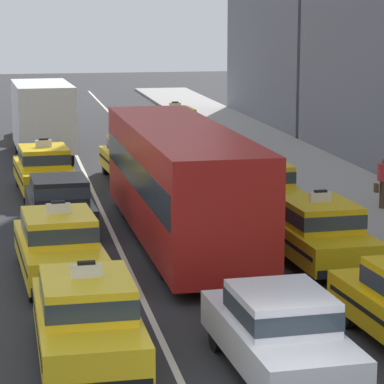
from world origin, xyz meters
TOP-DOWN VIEW (x-y plane):
  - lane_stripe_left_center at (-1.60, 20.00)m, footprint 0.14×80.00m
  - lane_stripe_center_right at (1.60, 20.00)m, footprint 0.14×80.00m
  - sidewalk_curb at (7.20, 15.00)m, footprint 4.00×90.00m
  - taxi_left_nearest at (-3.11, 3.52)m, footprint 1.86×4.58m
  - taxi_left_second at (-3.34, 8.96)m, footprint 2.07×4.65m
  - sedan_left_third at (-3.06, 14.06)m, footprint 1.92×4.36m
  - taxi_left_fourth at (-3.29, 19.74)m, footprint 2.10×4.67m
  - box_truck_left_fifth at (-3.07, 27.81)m, footprint 2.55×7.06m
  - taxi_left_sixth at (-3.25, 34.33)m, footprint 1.87×4.58m
  - sedan_center_nearest at (0.16, 2.26)m, footprint 1.96×4.38m
  - bus_center_second at (0.11, 11.98)m, footprint 2.70×11.24m
  - taxi_center_third at (0.06, 21.62)m, footprint 2.10×4.67m
  - taxi_right_second at (3.13, 9.06)m, footprint 2.01×4.63m
  - taxi_right_third at (3.24, 15.10)m, footprint 1.87×4.58m
  - sedan_right_fourth at (3.10, 21.06)m, footprint 1.94×4.37m
  - taxi_right_fifth at (3.14, 26.19)m, footprint 1.90×4.59m
  - taxi_right_sixth at (3.36, 31.38)m, footprint 2.03×4.64m
  - pedestrian_mid_block at (7.12, 14.57)m, footprint 0.47×0.24m

SIDE VIEW (x-z plane):
  - lane_stripe_left_center at x=-1.60m, z-range 0.00..0.01m
  - lane_stripe_center_right at x=1.60m, z-range 0.00..0.01m
  - sidewalk_curb at x=7.20m, z-range 0.00..0.15m
  - sedan_left_third at x=-3.06m, z-range 0.06..1.64m
  - sedan_center_nearest at x=0.16m, z-range 0.06..1.64m
  - sedan_right_fourth at x=3.10m, z-range 0.06..1.64m
  - taxi_left_nearest at x=-3.11m, z-range -0.10..1.86m
  - taxi_left_second at x=-3.34m, z-range -0.10..1.86m
  - taxi_left_fourth at x=-3.29m, z-range -0.10..1.86m
  - taxi_left_sixth at x=-3.25m, z-range -0.10..1.86m
  - taxi_center_third at x=0.06m, z-range -0.10..1.86m
  - taxi_right_second at x=3.13m, z-range -0.10..1.86m
  - taxi_right_third at x=3.24m, z-range -0.10..1.86m
  - taxi_right_fifth at x=3.14m, z-range -0.10..1.86m
  - taxi_right_sixth at x=3.36m, z-range -0.10..1.86m
  - pedestrian_mid_block at x=7.12m, z-range 0.15..1.78m
  - box_truck_left_fifth at x=-3.07m, z-range 0.14..3.41m
  - bus_center_second at x=0.11m, z-range 0.21..3.43m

